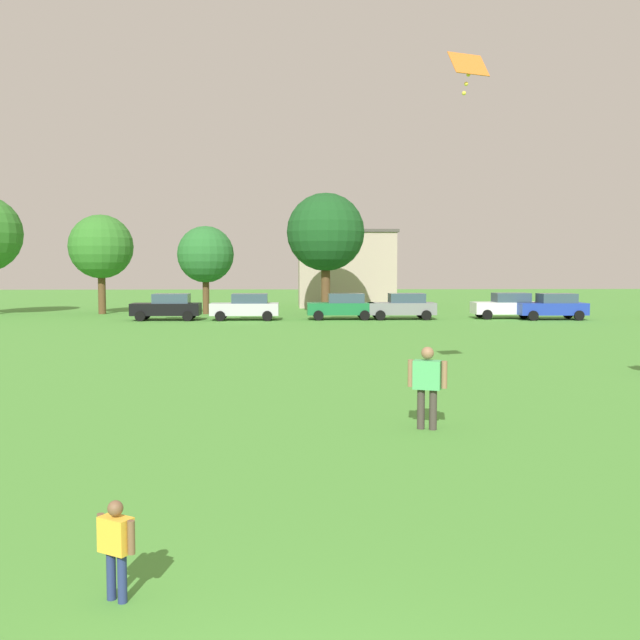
{
  "coord_description": "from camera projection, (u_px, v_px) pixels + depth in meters",
  "views": [
    {
      "loc": [
        -0.09,
        -4.24,
        3.3
      ],
      "look_at": [
        0.48,
        8.76,
        2.38
      ],
      "focal_mm": 41.4,
      "sensor_mm": 36.0,
      "label": 1
    }
  ],
  "objects": [
    {
      "name": "child_kite_flyer",
      "position": [
        116.0,
        542.0,
        7.27
      ],
      "size": [
        0.42,
        0.34,
        1.02
      ],
      "rotation": [
        0.0,
        0.0,
        -0.57
      ],
      "color": "navy",
      "rests_on": "ground"
    },
    {
      "name": "tree_left",
      "position": [
        101.0,
        247.0,
        52.75
      ],
      "size": [
        4.57,
        4.57,
        7.12
      ],
      "color": "brown",
      "rests_on": "ground"
    },
    {
      "name": "house_left",
      "position": [
        345.0,
        269.0,
        63.24
      ],
      "size": [
        8.32,
        6.5,
        6.48
      ],
      "color": "tan",
      "rests_on": "ground"
    },
    {
      "name": "parked_car_silver_1",
      "position": [
        246.0,
        307.0,
        46.7
      ],
      "size": [
        4.3,
        2.02,
        1.68
      ],
      "rotation": [
        0.0,
        0.0,
        3.14
      ],
      "color": "silver",
      "rests_on": "ground"
    },
    {
      "name": "parked_car_black_0",
      "position": [
        167.0,
        307.0,
        46.61
      ],
      "size": [
        4.3,
        2.02,
        1.68
      ],
      "rotation": [
        0.0,
        0.0,
        3.14
      ],
      "color": "black",
      "rests_on": "ground"
    },
    {
      "name": "tree_far_right",
      "position": [
        326.0,
        233.0,
        52.19
      ],
      "size": [
        5.52,
        5.52,
        8.61
      ],
      "color": "brown",
      "rests_on": "ground"
    },
    {
      "name": "adult_bystander",
      "position": [
        427.0,
        380.0,
        15.03
      ],
      "size": [
        0.76,
        0.49,
        1.7
      ],
      "rotation": [
        0.0,
        0.0,
        5.92
      ],
      "color": "#3F3833",
      "rests_on": "ground"
    },
    {
      "name": "parked_car_green_2",
      "position": [
        342.0,
        306.0,
        47.28
      ],
      "size": [
        4.3,
        2.02,
        1.68
      ],
      "rotation": [
        0.0,
        0.0,
        3.14
      ],
      "color": "#196B38",
      "rests_on": "ground"
    },
    {
      "name": "parked_car_blue_5",
      "position": [
        553.0,
        306.0,
        47.1
      ],
      "size": [
        4.3,
        2.02,
        1.68
      ],
      "rotation": [
        0.0,
        0.0,
        3.14
      ],
      "color": "#1E38AD",
      "rests_on": "ground"
    },
    {
      "name": "parked_car_white_4",
      "position": [
        507.0,
        306.0,
        48.12
      ],
      "size": [
        4.3,
        2.02,
        1.68
      ],
      "rotation": [
        0.0,
        0.0,
        3.14
      ],
      "color": "white",
      "rests_on": "ground"
    },
    {
      "name": "ground_plane",
      "position": [
        290.0,
        339.0,
        34.35
      ],
      "size": [
        160.0,
        160.0,
        0.0
      ],
      "primitive_type": "plane",
      "color": "#4C9338"
    },
    {
      "name": "tree_right",
      "position": [
        206.0,
        255.0,
        52.66
      ],
      "size": [
        4.04,
        4.04,
        6.3
      ],
      "color": "brown",
      "rests_on": "ground"
    },
    {
      "name": "kite",
      "position": [
        468.0,
        68.0,
        17.72
      ],
      "size": [
        1.03,
        0.72,
        1.04
      ],
      "color": "orange"
    },
    {
      "name": "parked_car_gray_3",
      "position": [
        403.0,
        306.0,
        47.4
      ],
      "size": [
        4.3,
        2.02,
        1.68
      ],
      "rotation": [
        0.0,
        0.0,
        3.14
      ],
      "color": "slate",
      "rests_on": "ground"
    }
  ]
}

